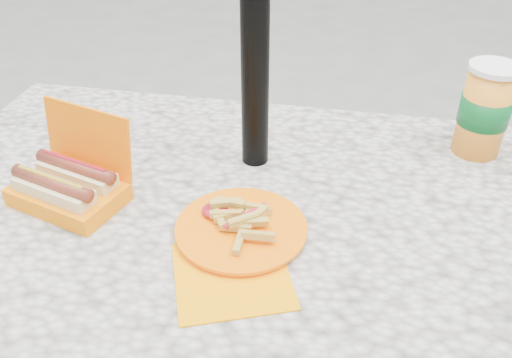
# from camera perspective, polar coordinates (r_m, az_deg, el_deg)

# --- Properties ---
(picnic_table) EXTENTS (1.20, 0.80, 0.75)m
(picnic_table) POSITION_cam_1_polar(r_m,az_deg,el_deg) (0.99, -1.87, -8.18)
(picnic_table) COLOR beige
(picnic_table) RESTS_ON ground
(hotdog_box) EXTENTS (0.21, 0.18, 0.15)m
(hotdog_box) POSITION_cam_1_polar(r_m,az_deg,el_deg) (0.97, -19.10, -0.56)
(hotdog_box) COLOR #FF6E01
(hotdog_box) RESTS_ON picnic_table
(fries_plate) EXTENTS (0.22, 0.31, 0.04)m
(fries_plate) POSITION_cam_1_polar(r_m,az_deg,el_deg) (0.86, -1.73, -5.46)
(fries_plate) COLOR #FF9B00
(fries_plate) RESTS_ON picnic_table
(soda_cup) EXTENTS (0.10, 0.10, 0.18)m
(soda_cup) POSITION_cam_1_polar(r_m,az_deg,el_deg) (1.12, 22.94, 6.72)
(soda_cup) COLOR orange
(soda_cup) RESTS_ON picnic_table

